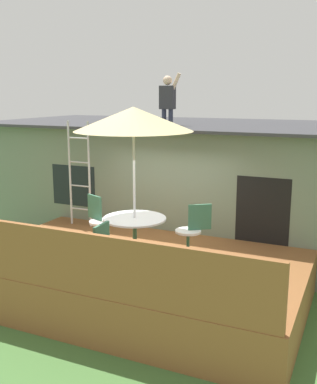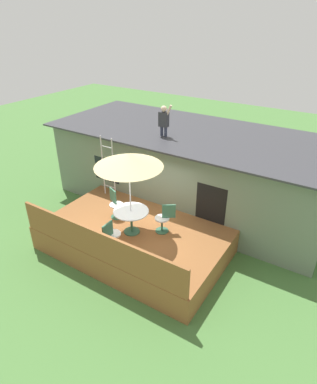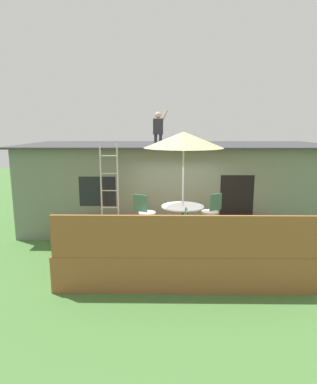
{
  "view_description": "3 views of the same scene",
  "coord_description": "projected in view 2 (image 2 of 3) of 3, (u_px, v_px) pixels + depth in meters",
  "views": [
    {
      "loc": [
        3.38,
        -6.61,
        3.53
      ],
      "look_at": [
        -0.14,
        1.15,
        1.7
      ],
      "focal_mm": 42.57,
      "sensor_mm": 36.0,
      "label": 1
    },
    {
      "loc": [
        5.09,
        -6.64,
        6.64
      ],
      "look_at": [
        0.39,
        0.75,
        1.83
      ],
      "focal_mm": 30.79,
      "sensor_mm": 36.0,
      "label": 2
    },
    {
      "loc": [
        -0.45,
        -8.1,
        3.44
      ],
      "look_at": [
        -0.57,
        1.18,
        1.62
      ],
      "focal_mm": 30.92,
      "sensor_mm": 36.0,
      "label": 3
    }
  ],
  "objects": [
    {
      "name": "patio_umbrella",
      "position": [
        129.0,
        160.0,
        8.82
      ],
      "size": [
        1.9,
        1.9,
        2.54
      ],
      "color": "silver",
      "rests_on": "deck"
    },
    {
      "name": "step_ladder",
      "position": [
        108.0,
        167.0,
        11.42
      ],
      "size": [
        0.52,
        0.04,
        2.2
      ],
      "color": "silver",
      "rests_on": "deck"
    },
    {
      "name": "ground_plane",
      "position": [
        136.0,
        249.0,
        10.5
      ],
      "size": [
        40.0,
        40.0,
        0.0
      ],
      "primitive_type": "plane",
      "color": "#477538"
    },
    {
      "name": "deck_railing",
      "position": [
        97.0,
        245.0,
        8.67
      ],
      "size": [
        5.47,
        0.08,
        0.9
      ],
      "primitive_type": "cube",
      "color": "brown",
      "rests_on": "deck"
    },
    {
      "name": "patio_chair_left",
      "position": [
        115.0,
        204.0,
        10.5
      ],
      "size": [
        0.59,
        0.44,
        0.92
      ],
      "rotation": [
        0.0,
        0.0,
        -0.42
      ],
      "color": "#33664C",
      "rests_on": "deck"
    },
    {
      "name": "patio_chair_near",
      "position": [
        111.0,
        235.0,
        9.02
      ],
      "size": [
        0.44,
        0.62,
        0.92
      ],
      "rotation": [
        0.0,
        0.0,
        1.59
      ],
      "color": "#33664C",
      "rests_on": "deck"
    },
    {
      "name": "patio_table",
      "position": [
        131.0,
        215.0,
        9.66
      ],
      "size": [
        1.04,
        1.04,
        0.74
      ],
      "color": "#33664C",
      "rests_on": "deck"
    },
    {
      "name": "patio_chair_right",
      "position": [
        164.0,
        218.0,
        9.76
      ],
      "size": [
        0.56,
        0.47,
        0.92
      ],
      "rotation": [
        0.0,
        0.0,
        -2.53
      ],
      "color": "#33664C",
      "rests_on": "deck"
    },
    {
      "name": "deck",
      "position": [
        135.0,
        239.0,
        10.31
      ],
      "size": [
        5.57,
        3.43,
        0.8
      ],
      "primitive_type": "cube",
      "color": "brown",
      "rests_on": "ground"
    },
    {
      "name": "person_figure",
      "position": [
        164.0,
        119.0,
        11.06
      ],
      "size": [
        0.47,
        0.2,
        1.11
      ],
      "color": "#33384C",
      "rests_on": "house"
    },
    {
      "name": "house",
      "position": [
        190.0,
        168.0,
        12.47
      ],
      "size": [
        10.5,
        4.5,
        2.87
      ],
      "color": "slate",
      "rests_on": "ground"
    }
  ]
}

